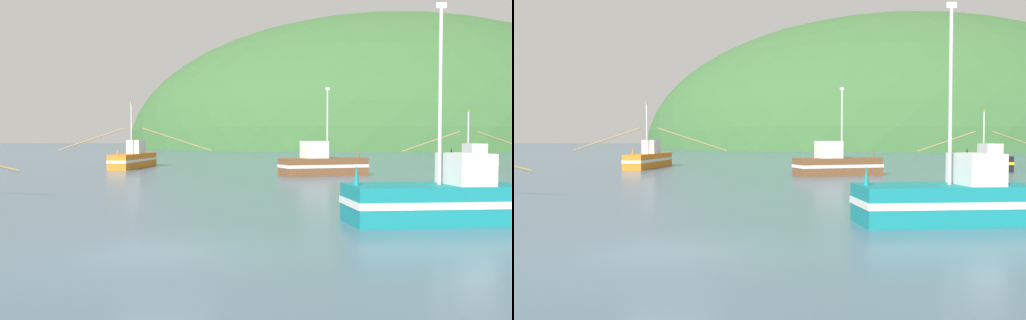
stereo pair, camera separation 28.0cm
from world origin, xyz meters
TOP-DOWN VIEW (x-y plane):
  - ground_plane at (0.00, 0.00)m, footprint 600.00×600.00m
  - hill_mid_left at (-23.85, 258.16)m, footprint 104.39×83.51m
  - hill_mid_right at (20.53, 165.63)m, footprint 156.26×125.01m
  - fishing_boat_black at (17.41, 40.79)m, footprint 12.46×9.49m
  - fishing_boat_orange at (-14.84, 39.99)m, footprint 15.62×10.69m
  - fishing_boat_brown at (3.83, 30.54)m, footprint 7.18×5.07m
  - fishing_boat_teal at (8.01, 6.13)m, footprint 6.53×3.84m
  - channel_buoy at (10.46, 16.49)m, footprint 0.86×0.86m

SIDE VIEW (x-z plane):
  - ground_plane at x=0.00m, z-range 0.00..0.00m
  - hill_mid_left at x=-23.85m, z-range -37.45..37.45m
  - hill_mid_right at x=20.53m, z-range -40.09..40.09m
  - channel_buoy at x=10.46m, z-range -0.14..1.55m
  - fishing_boat_teal at x=8.01m, z-range -2.97..4.60m
  - fishing_boat_black at x=17.41m, z-range -1.93..3.67m
  - fishing_boat_orange at x=-14.84m, z-range -2.35..4.13m
  - fishing_boat_brown at x=3.83m, z-range -2.56..4.35m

